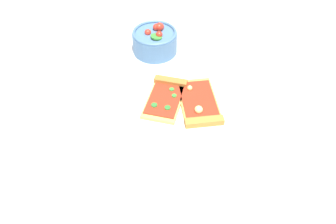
# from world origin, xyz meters

# --- Properties ---
(ground_plane) EXTENTS (2.40, 2.40, 0.00)m
(ground_plane) POSITION_xyz_m (0.00, 0.00, 0.00)
(ground_plane) COLOR silver
(ground_plane) RESTS_ON ground
(plate) EXTENTS (0.24, 0.24, 0.01)m
(plate) POSITION_xyz_m (0.00, -0.00, 0.01)
(plate) COLOR silver
(plate) RESTS_ON ground_plane
(pizza_slice_near) EXTENTS (0.14, 0.16, 0.02)m
(pizza_slice_near) POSITION_xyz_m (-0.04, -0.01, 0.02)
(pizza_slice_near) COLOR #E5B256
(pizza_slice_near) RESTS_ON plate
(pizza_slice_far) EXTENTS (0.18, 0.17, 0.03)m
(pizza_slice_far) POSITION_xyz_m (0.04, 0.02, 0.02)
(pizza_slice_far) COLOR gold
(pizza_slice_far) RESTS_ON plate
(salad_bowl) EXTENTS (0.13, 0.13, 0.08)m
(salad_bowl) POSITION_xyz_m (-0.21, 0.13, 0.03)
(salad_bowl) COLOR #4C7299
(salad_bowl) RESTS_ON ground_plane
(soda_glass) EXTENTS (0.08, 0.08, 0.12)m
(soda_glass) POSITION_xyz_m (0.00, -0.22, 0.06)
(soda_glass) COLOR silver
(soda_glass) RESTS_ON ground_plane
(paper_napkin) EXTENTS (0.17, 0.15, 0.00)m
(paper_napkin) POSITION_xyz_m (0.23, -0.12, 0.00)
(paper_napkin) COLOR silver
(paper_napkin) RESTS_ON ground_plane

